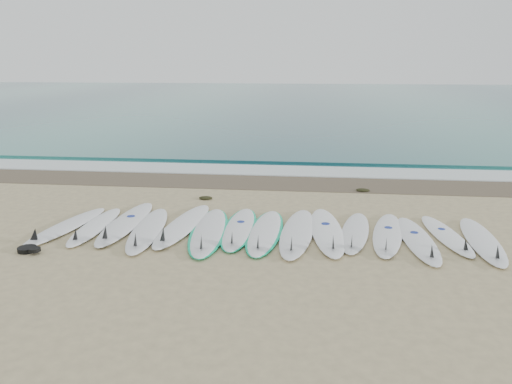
# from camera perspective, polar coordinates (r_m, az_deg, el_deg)

# --- Properties ---
(ground) EXTENTS (120.00, 120.00, 0.00)m
(ground) POSITION_cam_1_polar(r_m,az_deg,el_deg) (9.66, 1.17, -4.73)
(ground) COLOR tan
(ocean) EXTENTS (120.00, 55.00, 0.03)m
(ocean) POSITION_cam_1_polar(r_m,az_deg,el_deg) (41.69, 5.31, 10.45)
(ocean) COLOR #226767
(ocean) RESTS_ON ground
(wet_sand_band) EXTENTS (120.00, 1.80, 0.01)m
(wet_sand_band) POSITION_cam_1_polar(r_m,az_deg,el_deg) (13.57, 2.75, 1.11)
(wet_sand_band) COLOR brown
(wet_sand_band) RESTS_ON ground
(foam_band) EXTENTS (120.00, 1.40, 0.04)m
(foam_band) POSITION_cam_1_polar(r_m,az_deg,el_deg) (14.93, 3.09, 2.44)
(foam_band) COLOR silver
(foam_band) RESTS_ON ground
(wave_crest) EXTENTS (120.00, 1.00, 0.10)m
(wave_crest) POSITION_cam_1_polar(r_m,az_deg,el_deg) (16.39, 3.40, 3.67)
(wave_crest) COLOR #226767
(wave_crest) RESTS_ON ground
(surfboard_0) EXTENTS (0.94, 2.58, 0.32)m
(surfboard_0) POSITION_cam_1_polar(r_m,az_deg,el_deg) (10.55, -21.00, -3.70)
(surfboard_0) COLOR silver
(surfboard_0) RESTS_ON ground
(surfboard_1) EXTENTS (0.55, 2.42, 0.31)m
(surfboard_1) POSITION_cam_1_polar(r_m,az_deg,el_deg) (10.37, -18.02, -3.78)
(surfboard_1) COLOR white
(surfboard_1) RESTS_ON ground
(surfboard_2) EXTENTS (0.61, 2.87, 0.37)m
(surfboard_2) POSITION_cam_1_polar(r_m,az_deg,el_deg) (10.37, -14.77, -3.47)
(surfboard_2) COLOR white
(surfboard_2) RESTS_ON ground
(surfboard_3) EXTENTS (0.86, 2.79, 0.35)m
(surfboard_3) POSITION_cam_1_polar(r_m,az_deg,el_deg) (9.88, -12.33, -4.25)
(surfboard_3) COLOR white
(surfboard_3) RESTS_ON ground
(surfboard_4) EXTENTS (0.87, 2.88, 0.36)m
(surfboard_4) POSITION_cam_1_polar(r_m,az_deg,el_deg) (10.00, -8.47, -3.80)
(surfboard_4) COLOR white
(surfboard_4) RESTS_ON ground
(surfboard_5) EXTENTS (0.91, 2.92, 0.37)m
(surfboard_5) POSITION_cam_1_polar(r_m,az_deg,el_deg) (9.64, -5.43, -4.48)
(surfboard_5) COLOR silver
(surfboard_5) RESTS_ON ground
(surfboard_6) EXTENTS (0.66, 2.63, 0.33)m
(surfboard_6) POSITION_cam_1_polar(r_m,az_deg,el_deg) (9.78, -1.97, -4.16)
(surfboard_6) COLOR white
(surfboard_6) RESTS_ON ground
(surfboard_7) EXTENTS (0.74, 2.72, 0.34)m
(surfboard_7) POSITION_cam_1_polar(r_m,az_deg,el_deg) (9.57, 1.02, -4.58)
(surfboard_7) COLOR white
(surfboard_7) RESTS_ON ground
(surfboard_8) EXTENTS (0.80, 2.94, 0.37)m
(surfboard_8) POSITION_cam_1_polar(r_m,az_deg,el_deg) (9.52, 4.71, -4.65)
(surfboard_8) COLOR white
(surfboard_8) RESTS_ON ground
(surfboard_9) EXTENTS (0.80, 2.91, 0.37)m
(surfboard_9) POSITION_cam_1_polar(r_m,az_deg,el_deg) (9.66, 8.15, -4.47)
(surfboard_9) COLOR white
(surfboard_9) RESTS_ON ground
(surfboard_10) EXTENTS (0.87, 2.51, 0.32)m
(surfboard_10) POSITION_cam_1_polar(r_m,az_deg,el_deg) (9.72, 11.23, -4.54)
(surfboard_10) COLOR white
(surfboard_10) RESTS_ON ground
(surfboard_11) EXTENTS (0.98, 2.65, 0.33)m
(surfboard_11) POSITION_cam_1_polar(r_m,az_deg,el_deg) (9.73, 14.80, -4.72)
(surfboard_11) COLOR white
(surfboard_11) RESTS_ON ground
(surfboard_12) EXTENTS (0.64, 2.62, 0.33)m
(surfboard_12) POSITION_cam_1_polar(r_m,az_deg,el_deg) (9.60, 18.07, -5.24)
(surfboard_12) COLOR white
(surfboard_12) RESTS_ON ground
(surfboard_13) EXTENTS (0.77, 2.39, 0.30)m
(surfboard_13) POSITION_cam_1_polar(r_m,az_deg,el_deg) (10.04, 21.03, -4.67)
(surfboard_13) COLOR white
(surfboard_13) RESTS_ON ground
(surfboard_14) EXTENTS (0.73, 2.67, 0.34)m
(surfboard_14) POSITION_cam_1_polar(r_m,az_deg,el_deg) (9.98, 24.51, -5.11)
(surfboard_14) COLOR white
(surfboard_14) RESTS_ON ground
(seaweed_near) EXTENTS (0.33, 0.25, 0.06)m
(seaweed_near) POSITION_cam_1_polar(r_m,az_deg,el_deg) (12.01, -5.78, -0.67)
(seaweed_near) COLOR black
(seaweed_near) RESTS_ON ground
(seaweed_far) EXTENTS (0.35, 0.27, 0.07)m
(seaweed_far) POSITION_cam_1_polar(r_m,az_deg,el_deg) (12.94, 12.11, 0.22)
(seaweed_far) COLOR black
(seaweed_far) RESTS_ON ground
(leash_coil) EXTENTS (0.46, 0.36, 0.11)m
(leash_coil) POSITION_cam_1_polar(r_m,az_deg,el_deg) (9.58, -24.53, -5.98)
(leash_coil) COLOR black
(leash_coil) RESTS_ON ground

